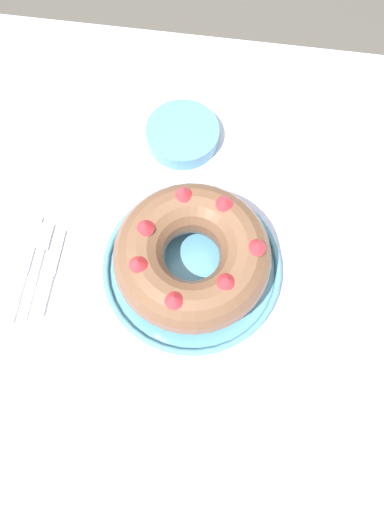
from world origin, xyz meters
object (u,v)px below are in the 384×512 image
object	(u,v)px
napkin	(337,266)
serving_dish	(192,267)
side_bowl	(183,134)
bundt_cake	(192,256)
fork	(38,262)
serving_knife	(22,275)
cake_knife	(49,278)

from	to	relation	value
napkin	serving_dish	bearing A→B (deg)	-171.06
side_bowl	napkin	distance (m)	0.39
bundt_cake	fork	world-z (taller)	bundt_cake
side_bowl	napkin	xyz separation A→B (m)	(0.32, -0.23, -0.02)
serving_dish	side_bowl	bearing A→B (deg)	101.80
serving_dish	serving_knife	bearing A→B (deg)	-169.58
serving_dish	napkin	xyz separation A→B (m)	(0.26, 0.04, -0.01)
serving_knife	napkin	bearing A→B (deg)	9.76
side_bowl	serving_knife	bearing A→B (deg)	-126.80
fork	serving_knife	bearing A→B (deg)	-127.70
serving_dish	bundt_cake	world-z (taller)	bundt_cake
cake_knife	serving_dish	bearing A→B (deg)	8.23
serving_dish	napkin	world-z (taller)	serving_dish
serving_dish	serving_knife	world-z (taller)	serving_dish
serving_dish	cake_knife	world-z (taller)	serving_dish
serving_dish	fork	size ratio (longest dim) A/B	1.75
fork	cake_knife	distance (m)	0.04
cake_knife	bundt_cake	bearing A→B (deg)	8.25
serving_dish	cake_knife	xyz separation A→B (m)	(-0.25, -0.05, -0.01)
cake_knife	side_bowl	world-z (taller)	side_bowl
bundt_cake	napkin	distance (m)	0.27
bundt_cake	serving_knife	bearing A→B (deg)	-169.56
fork	serving_knife	xyz separation A→B (m)	(-0.02, -0.03, 0.00)
serving_knife	cake_knife	world-z (taller)	same
bundt_cake	serving_knife	world-z (taller)	bundt_cake
bundt_cake	napkin	bearing A→B (deg)	8.92
fork	napkin	distance (m)	0.54
fork	cake_knife	world-z (taller)	cake_knife
serving_knife	side_bowl	bearing A→B (deg)	53.22
serving_dish	napkin	size ratio (longest dim) A/B	2.40
fork	napkin	xyz separation A→B (m)	(0.54, 0.07, -0.00)
napkin	side_bowl	bearing A→B (deg)	143.83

